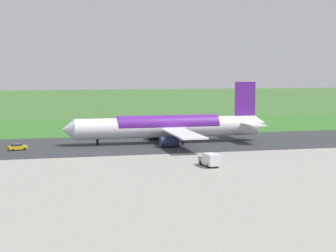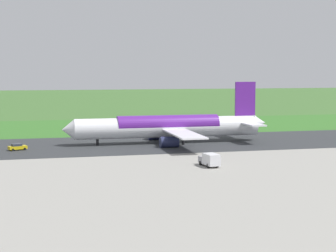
{
  "view_description": "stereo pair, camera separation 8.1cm",
  "coord_description": "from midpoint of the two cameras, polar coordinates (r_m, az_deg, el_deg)",
  "views": [
    {
      "loc": [
        40.51,
        135.14,
        18.76
      ],
      "look_at": [
        8.07,
        0.0,
        4.5
      ],
      "focal_mm": 57.89,
      "sensor_mm": 36.0,
      "label": 1
    },
    {
      "loc": [
        40.43,
        135.16,
        18.76
      ],
      "look_at": [
        8.07,
        0.0,
        4.5
      ],
      "focal_mm": 57.89,
      "sensor_mm": 36.0,
      "label": 2
    }
  ],
  "objects": [
    {
      "name": "grass_verge_foreground",
      "position": [
        174.51,
        -0.01,
        -0.31
      ],
      "size": [
        600.0,
        80.0,
        0.04
      ],
      "primitive_type": "cube",
      "color": "#346B27",
      "rests_on": "ground"
    },
    {
      "name": "airliner_main",
      "position": [
        139.81,
        0.13,
        -0.06
      ],
      "size": [
        53.95,
        44.01,
        15.88
      ],
      "color": "white",
      "rests_on": "ground"
    },
    {
      "name": "runway_asphalt",
      "position": [
        142.32,
        3.15,
        -1.71
      ],
      "size": [
        600.0,
        35.88,
        0.06
      ],
      "primitive_type": "cube",
      "color": "#2D3033",
      "rests_on": "ground"
    },
    {
      "name": "service_car_followme",
      "position": [
        132.41,
        -15.6,
        -2.14
      ],
      "size": [
        4.57,
        3.18,
        1.62
      ],
      "color": "gold",
      "rests_on": "ground"
    },
    {
      "name": "traffic_cone_orange",
      "position": [
        172.84,
        -3.18,
        -0.29
      ],
      "size": [
        0.4,
        0.4,
        0.55
      ],
      "primitive_type": "cone",
      "color": "orange",
      "rests_on": "ground"
    },
    {
      "name": "ground_plane",
      "position": [
        142.32,
        3.15,
        -1.72
      ],
      "size": [
        800.0,
        800.0,
        0.0
      ],
      "primitive_type": "plane",
      "color": "#3D662D"
    },
    {
      "name": "service_truck_baggage",
      "position": [
        106.37,
        4.41,
        -3.55
      ],
      "size": [
        3.0,
        6.05,
        2.65
      ],
      "color": "gray",
      "rests_on": "ground"
    },
    {
      "name": "no_stopping_sign",
      "position": [
        170.66,
        -0.88,
        0.06
      ],
      "size": [
        0.6,
        0.1,
        2.56
      ],
      "color": "slate",
      "rests_on": "ground"
    }
  ]
}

